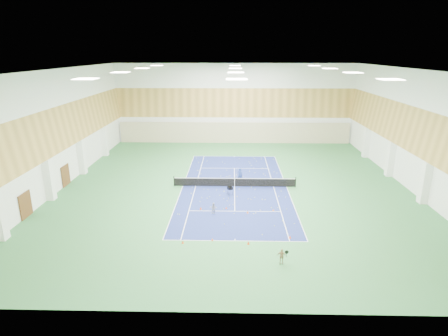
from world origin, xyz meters
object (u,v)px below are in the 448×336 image
(child_court, at_px, (214,208))
(child_apron, at_px, (282,256))
(ball_cart, at_px, (230,191))
(coach, at_px, (240,175))
(tennis_net, at_px, (235,182))

(child_court, distance_m, child_apron, 9.39)
(child_court, bearing_deg, ball_cart, 68.68)
(child_court, bearing_deg, coach, 69.22)
(child_court, relative_size, ball_cart, 1.20)
(child_apron, bearing_deg, coach, 102.30)
(child_apron, bearing_deg, ball_cart, 109.40)
(tennis_net, height_order, coach, coach)
(coach, bearing_deg, child_apron, 119.99)
(tennis_net, relative_size, child_apron, 11.73)
(child_court, xyz_separation_m, ball_cart, (1.38, 4.61, -0.08))
(child_court, height_order, ball_cart, child_court)
(coach, relative_size, ball_cart, 1.91)
(child_apron, xyz_separation_m, ball_cart, (-3.57, 12.60, -0.13))
(tennis_net, bearing_deg, child_court, -104.88)
(child_apron, relative_size, ball_cart, 1.32)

